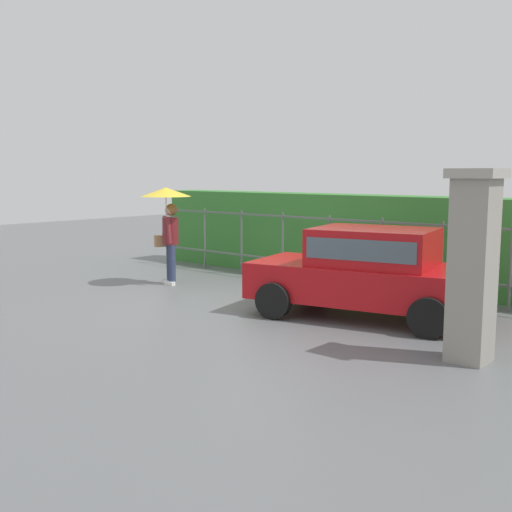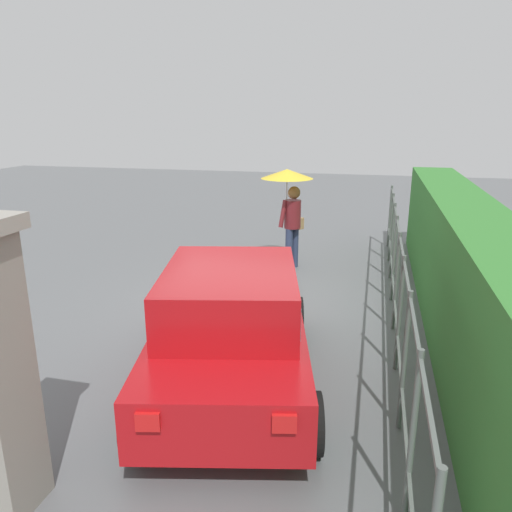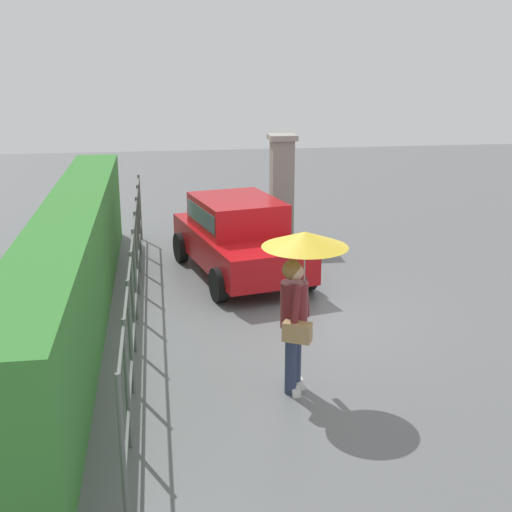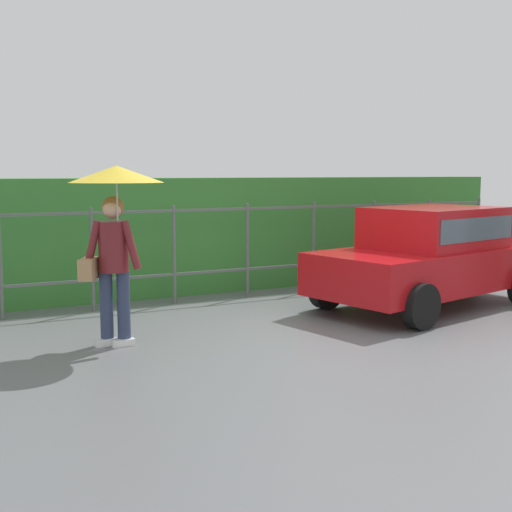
{
  "view_description": "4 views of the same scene",
  "coord_description": "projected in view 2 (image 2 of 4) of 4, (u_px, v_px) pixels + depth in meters",
  "views": [
    {
      "loc": [
        7.45,
        -8.11,
        2.36
      ],
      "look_at": [
        -0.1,
        0.55,
        0.81
      ],
      "focal_mm": 43.18,
      "sensor_mm": 36.0,
      "label": 1
    },
    {
      "loc": [
        7.25,
        2.11,
        3.1
      ],
      "look_at": [
        0.17,
        0.38,
        0.99
      ],
      "focal_mm": 34.07,
      "sensor_mm": 36.0,
      "label": 2
    },
    {
      "loc": [
        -10.01,
        2.11,
        4.1
      ],
      "look_at": [
        0.19,
        0.58,
        0.99
      ],
      "focal_mm": 47.01,
      "sensor_mm": 36.0,
      "label": 3
    },
    {
      "loc": [
        -4.4,
        -6.95,
        2.0
      ],
      "look_at": [
        -0.49,
        0.82,
        0.89
      ],
      "focal_mm": 46.53,
      "sensor_mm": 36.0,
      "label": 4
    }
  ],
  "objects": [
    {
      "name": "ground_plane",
      "position": [
        237.0,
        308.0,
        8.11
      ],
      "size": [
        40.0,
        40.0,
        0.0
      ],
      "primitive_type": "plane",
      "color": "slate"
    },
    {
      "name": "hedge_row",
      "position": [
        465.0,
        274.0,
        6.86
      ],
      "size": [
        10.91,
        0.9,
        1.9
      ],
      "primitive_type": "cube",
      "color": "#387F33",
      "rests_on": "ground"
    },
    {
      "name": "fence_section",
      "position": [
        397.0,
        277.0,
        7.11
      ],
      "size": [
        9.96,
        0.05,
        1.5
      ],
      "color": "#59605B",
      "rests_on": "ground"
    },
    {
      "name": "pedestrian",
      "position": [
        289.0,
        194.0,
        9.88
      ],
      "size": [
        1.06,
        1.06,
        2.07
      ],
      "rotation": [
        0.0,
        0.0,
        -2.06
      ],
      "color": "#2D3856",
      "rests_on": "ground"
    },
    {
      "name": "car",
      "position": [
        231.0,
        322.0,
        5.61
      ],
      "size": [
        3.97,
        2.49,
        1.48
      ],
      "rotation": [
        0.0,
        0.0,
        3.36
      ],
      "color": "#B71116",
      "rests_on": "ground"
    }
  ]
}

